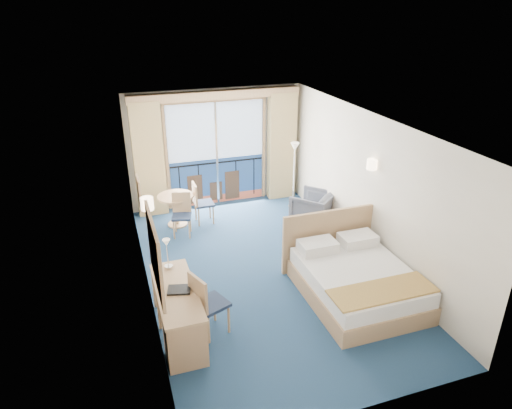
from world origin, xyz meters
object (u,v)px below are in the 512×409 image
at_px(table_chair_a, 200,201).
at_px(armchair, 313,209).
at_px(floor_lamp, 294,159).
at_px(desk, 183,329).
at_px(bed, 355,279).
at_px(nightstand, 345,237).
at_px(round_table, 176,203).
at_px(table_chair_b, 182,212).
at_px(desk_chair, 206,301).

bearing_deg(table_chair_a, armchair, -110.52).
relative_size(floor_lamp, desk, 0.98).
height_order(floor_lamp, desk, floor_lamp).
relative_size(bed, nightstand, 4.06).
xyz_separation_m(round_table, table_chair_b, (0.04, -0.44, -0.02)).
bearing_deg(nightstand, desk, -151.72).
xyz_separation_m(floor_lamp, table_chair_a, (-2.21, -0.10, -0.67)).
bearing_deg(armchair, bed, 39.15).
height_order(floor_lamp, table_chair_b, floor_lamp).
bearing_deg(table_chair_b, round_table, 109.98).
xyz_separation_m(floor_lamp, desk_chair, (-2.92, -3.71, -0.61)).
bearing_deg(round_table, table_chair_a, -6.48).
relative_size(desk_chair, table_chair_b, 1.14).
distance_m(floor_lamp, table_chair_b, 2.81).
height_order(bed, desk_chair, bed).
bearing_deg(nightstand, floor_lamp, 95.43).
bearing_deg(table_chair_a, nightstand, -129.74).
xyz_separation_m(armchair, floor_lamp, (-0.05, 0.96, 0.82)).
xyz_separation_m(floor_lamp, desk, (-3.29, -4.01, -0.77)).
bearing_deg(round_table, desk_chair, -93.05).
bearing_deg(nightstand, round_table, 144.55).
relative_size(nightstand, table_chair_b, 0.58).
bearing_deg(desk, armchair, 42.36).
distance_m(nightstand, floor_lamp, 2.33).
bearing_deg(armchair, desk, 1.50).
xyz_separation_m(armchair, desk_chair, (-2.96, -2.76, 0.21)).
distance_m(bed, floor_lamp, 3.68).
bearing_deg(round_table, desk, -98.24).
height_order(nightstand, floor_lamp, floor_lamp).
bearing_deg(armchair, table_chair_a, -61.62).
height_order(armchair, desk, desk).
height_order(bed, round_table, bed).
bearing_deg(desk_chair, desk, 106.20).
xyz_separation_m(nightstand, table_chair_a, (-2.41, 2.02, 0.26)).
distance_m(round_table, table_chair_a, 0.51).
height_order(nightstand, armchair, armchair).
distance_m(bed, table_chair_a, 3.90).
height_order(desk_chair, table_chair_a, desk_chair).
bearing_deg(nightstand, desk_chair, -152.98).
bearing_deg(floor_lamp, armchair, -87.13).
bearing_deg(desk, table_chair_a, 74.48).
bearing_deg(table_chair_b, bed, -38.80).
bearing_deg(table_chair_b, table_chair_a, 53.81).
height_order(desk, round_table, desk).
relative_size(bed, table_chair_a, 2.29).
xyz_separation_m(floor_lamp, round_table, (-2.72, -0.04, -0.67)).
distance_m(desk_chair, table_chair_b, 3.24).
bearing_deg(armchair, nightstand, 56.65).
height_order(bed, table_chair_b, bed).
height_order(bed, nightstand, bed).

